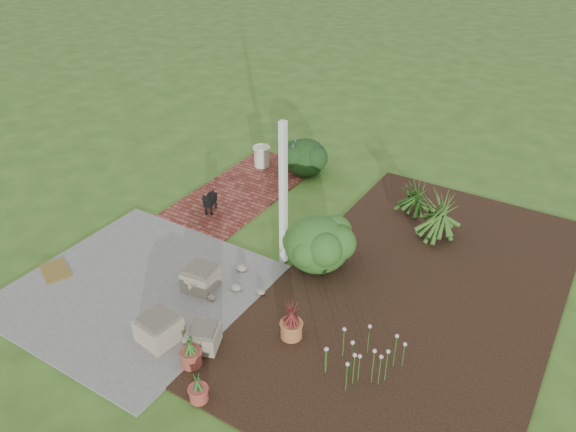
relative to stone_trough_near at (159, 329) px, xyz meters
The scene contains 19 objects.
ground 2.40m from the stone_trough_near, 86.36° to the left, with size 80.00×80.00×0.00m, color #355A1C.
concrete_patio 1.28m from the stone_trough_near, 149.99° to the left, with size 3.50×3.50×0.04m, color slate.
brick_path 4.42m from the stone_trough_near, 110.53° to the left, with size 1.60×3.50×0.04m, color maroon.
garden_bed 3.92m from the stone_trough_near, 47.41° to the left, with size 4.00×7.00×0.03m, color black.
veranda_post 2.73m from the stone_trough_near, 79.69° to the left, with size 0.10×0.10×2.50m, color white.
stone_trough_near is the anchor object (origin of this frame).
stone_trough_mid 0.64m from the stone_trough_near, 19.82° to the left, with size 0.42×0.42×0.28m, color gray.
stone_trough_far 1.23m from the stone_trough_near, 101.74° to the left, with size 0.48×0.48×0.32m, color #736759.
coir_doormat 2.53m from the stone_trough_near, behind, with size 0.60×0.39×0.02m, color brown.
black_dog 3.40m from the stone_trough_near, 116.96° to the left, with size 0.27×0.50×0.44m.
cream_ceramic_urn 5.50m from the stone_trough_near, 109.36° to the left, with size 0.33×0.33×0.45m, color beige.
evergreen_shrub 2.83m from the stone_trough_near, 69.20° to the left, with size 1.07×1.07×0.91m, color #214315.
agapanthus_clump_back 5.07m from the stone_trough_near, 62.46° to the left, with size 1.13×1.13×1.02m, color #1A3D11, non-canonical shape.
agapanthus_clump_front 5.35m from the stone_trough_near, 71.45° to the left, with size 0.87×0.87×0.77m, color #0F3D12, non-canonical shape.
pink_flower_patch 2.82m from the stone_trough_near, 19.88° to the left, with size 0.94×0.94×0.60m, color #113D0F, non-canonical shape.
terracotta_pot_bronze 1.82m from the stone_trough_near, 33.79° to the left, with size 0.30×0.30×0.25m, color #A66538.
terracotta_pot_small_left 1.25m from the stone_trough_near, 25.02° to the right, with size 0.23×0.23×0.19m, color #9A3E34.
terracotta_pot_small_right 0.69m from the stone_trough_near, 10.73° to the right, with size 0.27×0.27×0.23m, color brown.
purple_flowering_bush 5.51m from the stone_trough_near, 99.07° to the left, with size 0.94×0.94×0.80m, color black.
Camera 1 is at (4.38, -6.32, 5.56)m, focal length 35.00 mm.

